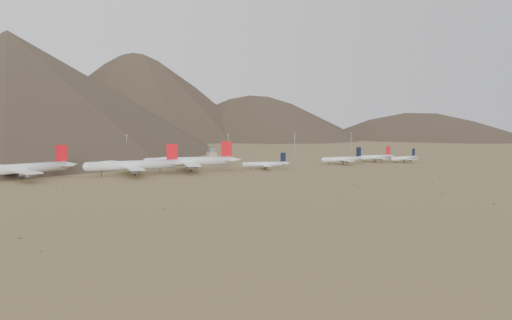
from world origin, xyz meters
name	(u,v)px	position (x,y,z in m)	size (l,w,h in m)	color
ground	(231,174)	(0.00, 0.00, 0.00)	(3000.00, 3000.00, 0.00)	olive
mountain_ridge	(81,72)	(0.00, 900.00, 150.00)	(4400.00, 1000.00, 300.00)	#4E402F
widebody_west	(20,169)	(-139.29, 29.65, 7.69)	(71.72, 57.28, 22.31)	white
widebody_centre	(133,165)	(-65.86, 23.86, 7.63)	(74.57, 57.32, 22.14)	white
widebody_east	(190,161)	(-20.51, 33.27, 7.92)	(76.88, 59.88, 22.96)	white
narrowbody_a	(266,164)	(39.68, 22.07, 4.31)	(39.64, 29.16, 13.29)	white
narrowbody_b	(343,159)	(120.85, 30.14, 4.91)	(45.91, 32.89, 15.14)	white
narrowbody_c	(376,157)	(163.47, 38.13, 4.74)	(44.30, 31.81, 14.61)	white
narrowbody_d	(404,158)	(184.64, 22.67, 4.11)	(37.96, 27.79, 12.66)	white
control_tower	(212,155)	(30.00, 120.00, 5.32)	(8.00, 8.00, 12.00)	tan
mast_far_west	(3,152)	(-150.91, 116.98, 14.20)	(2.00, 0.60, 25.70)	gray
mast_west	(127,147)	(-48.08, 136.65, 14.20)	(2.00, 0.60, 25.70)	gray
mast_centre	(228,146)	(47.19, 118.98, 14.20)	(2.00, 0.60, 25.70)	gray
mast_east	(295,143)	(132.14, 135.46, 14.20)	(2.00, 0.60, 25.70)	gray
mast_far_east	(351,142)	(200.91, 127.32, 14.20)	(2.00, 0.60, 25.70)	gray
desert_scrub	(284,189)	(-2.61, -85.48, 0.31)	(382.51, 170.15, 0.89)	brown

